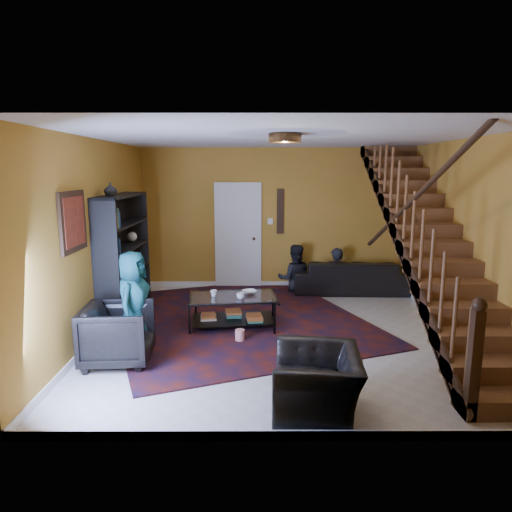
{
  "coord_description": "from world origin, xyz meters",
  "views": [
    {
      "loc": [
        -0.36,
        -6.41,
        2.37
      ],
      "look_at": [
        -0.34,
        0.4,
        1.08
      ],
      "focal_mm": 32.0,
      "sensor_mm": 36.0,
      "label": 1
    }
  ],
  "objects_px": {
    "sofa": "(350,276)",
    "armchair_left": "(118,334)",
    "bookshelf": "(125,261)",
    "coffee_table": "(233,309)",
    "armchair_right": "(317,383)"
  },
  "relations": [
    {
      "from": "sofa",
      "to": "armchair_left",
      "type": "distance_m",
      "value": 4.89
    },
    {
      "from": "bookshelf",
      "to": "coffee_table",
      "type": "xyz_separation_m",
      "value": [
        1.71,
        -0.36,
        -0.68
      ]
    },
    {
      "from": "armchair_left",
      "to": "coffee_table",
      "type": "height_order",
      "value": "armchair_left"
    },
    {
      "from": "bookshelf",
      "to": "armchair_right",
      "type": "height_order",
      "value": "bookshelf"
    },
    {
      "from": "bookshelf",
      "to": "coffee_table",
      "type": "bearing_deg",
      "value": -11.91
    },
    {
      "from": "coffee_table",
      "to": "armchair_right",
      "type": "bearing_deg",
      "value": -69.3
    },
    {
      "from": "bookshelf",
      "to": "armchair_left",
      "type": "xyz_separation_m",
      "value": [
        0.35,
        -1.67,
        -0.59
      ]
    },
    {
      "from": "bookshelf",
      "to": "coffee_table",
      "type": "relative_size",
      "value": 1.46
    },
    {
      "from": "sofa",
      "to": "coffee_table",
      "type": "xyz_separation_m",
      "value": [
        -2.19,
        -2.06,
        -0.03
      ]
    },
    {
      "from": "bookshelf",
      "to": "sofa",
      "type": "bearing_deg",
      "value": 23.53
    },
    {
      "from": "armchair_left",
      "to": "armchair_right",
      "type": "xyz_separation_m",
      "value": [
        2.3,
        -1.18,
        -0.06
      ]
    },
    {
      "from": "sofa",
      "to": "bookshelf",
      "type": "bearing_deg",
      "value": 24.87
    },
    {
      "from": "bookshelf",
      "to": "coffee_table",
      "type": "distance_m",
      "value": 1.88
    },
    {
      "from": "bookshelf",
      "to": "sofa",
      "type": "xyz_separation_m",
      "value": [
        3.9,
        1.7,
        -0.64
      ]
    },
    {
      "from": "armchair_right",
      "to": "coffee_table",
      "type": "xyz_separation_m",
      "value": [
        -0.94,
        2.49,
        -0.02
      ]
    }
  ]
}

